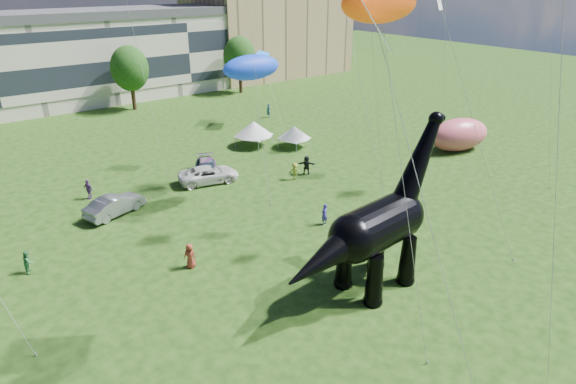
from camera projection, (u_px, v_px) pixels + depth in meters
ground at (359, 328)px, 26.37m from camera, size 220.00×220.00×0.00m
apartment_block at (267, 13)px, 90.98m from camera, size 28.00×18.00×22.00m
tree_mid_right at (129, 65)px, 66.51m from camera, size 5.20×5.20×9.44m
tree_far_right at (239, 53)px, 76.49m from camera, size 5.20×5.20×9.44m
dinosaur_sculpture at (373, 231)px, 28.18m from camera, size 12.98×3.79×10.59m
car_grey at (115, 205)px, 38.59m from camera, size 5.27×3.24×1.64m
car_white at (209, 174)px, 44.62m from camera, size 6.01×3.85×1.54m
car_dark at (207, 168)px, 46.16m from camera, size 3.95×5.43×1.46m
gazebo_near at (254, 129)px, 53.63m from camera, size 5.45×5.45×2.87m
gazebo_far at (294, 132)px, 53.38m from camera, size 4.20×4.20×2.42m
inflatable_pink at (459, 135)px, 52.37m from camera, size 7.85×5.36×3.57m
visitors at (202, 209)px, 37.77m from camera, size 47.60×46.51×1.89m
kites at (235, 42)px, 33.97m from camera, size 59.98×43.98×30.88m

